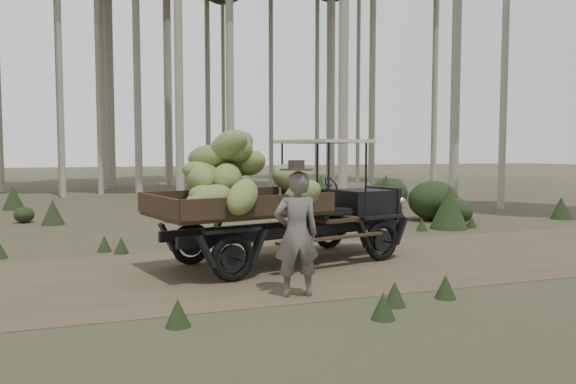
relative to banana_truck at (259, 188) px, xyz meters
name	(u,v)px	position (x,y,z in m)	size (l,w,h in m)	color
ground	(274,269)	(0.18, -0.19, -1.25)	(120.00, 120.00, 0.00)	#473D2B
dirt_track	(274,269)	(0.18, -0.19, -1.25)	(70.00, 4.00, 0.01)	brown
banana_truck	(259,188)	(0.00, 0.00, 0.00)	(4.60, 2.72, 2.24)	black
farmer	(296,233)	(-0.06, -1.83, -0.44)	(0.62, 0.47, 1.72)	#5C5854
undergrowth	(501,229)	(4.16, -0.57, -0.76)	(19.74, 22.43, 1.37)	#233319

